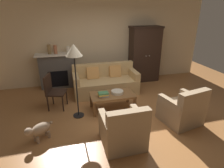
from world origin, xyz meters
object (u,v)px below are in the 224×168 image
mantel_vase_bronze (49,49)px  armchair_near_left (123,131)px  side_chair_wooden (53,90)px  fireplace (58,70)px  floor_lamp (74,55)px  fruit_bowl (117,92)px  coffee_table (112,96)px  dog (39,130)px  couch (105,83)px  armchair_near_right (182,110)px  book_stack (103,94)px  mantel_vase_cream (68,50)px  armoire (144,54)px  mantel_vase_terracotta (55,49)px

mantel_vase_bronze → armchair_near_left: (1.36, -3.22, -0.95)m
armchair_near_left → side_chair_wooden: side_chair_wooden is taller
fireplace → floor_lamp: 2.24m
fruit_bowl → side_chair_wooden: 1.64m
floor_lamp → coffee_table: bearing=7.7°
floor_lamp → dog: floor_lamp is taller
couch → armchair_near_right: 2.43m
couch → side_chair_wooden: bearing=-157.7°
coffee_table → mantel_vase_bronze: mantel_vase_bronze is taller
coffee_table → armchair_near_right: 1.68m
coffee_table → floor_lamp: size_ratio=0.63×
book_stack → armchair_near_right: armchair_near_right is taller
coffee_table → side_chair_wooden: size_ratio=1.22×
book_stack → side_chair_wooden: side_chair_wooden is taller
floor_lamp → mantel_vase_cream: bearing=92.1°
fruit_bowl → armchair_near_right: 1.59m
fireplace → couch: fireplace is taller
fireplace → armchair_near_right: bearing=-46.7°
coffee_table → armchair_near_left: bearing=-96.2°
fruit_bowl → armchair_near_right: (1.22, -1.00, -0.14)m
armchair_near_left → armoire: bearing=60.8°
armoire → fruit_bowl: size_ratio=6.08×
floor_lamp → mantel_vase_bronze: bearing=107.8°
coffee_table → mantel_vase_cream: 2.25m
armchair_near_left → mantel_vase_terracotta: bearing=110.1°
fruit_bowl → armchair_near_left: size_ratio=0.35×
fireplace → fruit_bowl: bearing=-51.7°
mantel_vase_cream → book_stack: bearing=-70.0°
fireplace → armchair_near_left: bearing=-70.0°
armoire → armchair_near_left: (-1.77, -3.16, -0.63)m
armchair_near_right → dog: (-3.05, 0.15, -0.07)m
couch → mantel_vase_bronze: (-1.56, 0.78, 0.95)m
couch → armchair_near_right: (1.30, -2.05, -0.00)m
armchair_near_left → floor_lamp: (-0.73, 1.25, 1.19)m
fruit_bowl → book_stack: book_stack is taller
fireplace → fruit_bowl: size_ratio=4.07×
book_stack → side_chair_wooden: size_ratio=0.30×
fruit_bowl → mantel_vase_bronze: mantel_vase_bronze is taller
fruit_bowl → floor_lamp: (-1.01, -0.13, 1.05)m
armchair_near_left → mantel_vase_cream: bearing=103.9°
coffee_table → couch: bearing=87.0°
fruit_bowl → floor_lamp: floor_lamp is taller
coffee_table → mantel_vase_bronze: size_ratio=3.74×
floor_lamp → mantel_vase_terracotta: bearing=103.0°
armoire → mantel_vase_cream: bearing=178.7°
armchair_near_right → mantel_vase_terracotta: bearing=133.5°
fireplace → floor_lamp: floor_lamp is taller
fruit_bowl → floor_lamp: bearing=-172.5°
book_stack → armoire: bearing=44.9°
coffee_table → book_stack: bearing=-164.5°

